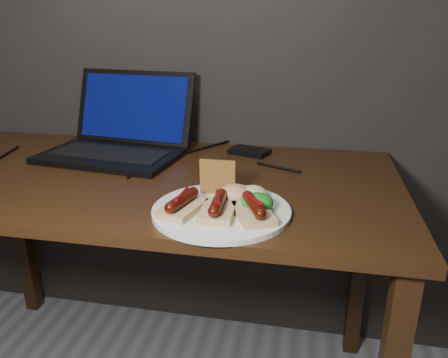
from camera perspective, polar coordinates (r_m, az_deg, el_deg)
desk at (r=1.26m, az=-10.38°, el=-3.18°), size 1.40×0.70×0.75m
laptop at (r=1.42m, az=-13.53°, el=5.36°), size 0.45×0.38×0.25m
hard_drive at (r=1.39m, az=3.35°, el=3.61°), size 0.14×0.11×0.02m
desk_cables at (r=1.36m, az=-9.69°, el=2.80°), size 0.94×0.44×0.01m
plate at (r=0.97m, az=-0.35°, el=-4.15°), size 0.40×0.40×0.01m
bread_sausage_left at (r=0.95m, az=-5.47°, el=-3.35°), size 0.10×0.13×0.04m
bread_sausage_center at (r=0.93m, az=-0.82°, el=-3.73°), size 0.07×0.12×0.04m
bread_sausage_right at (r=0.92m, az=3.88°, el=-4.02°), size 0.11×0.13×0.04m
crispbread at (r=1.03m, az=-0.85°, el=0.24°), size 0.09×0.01×0.08m
salad_greens at (r=0.95m, az=4.39°, el=-3.03°), size 0.07×0.07×0.04m
salsa_mound at (r=1.00m, az=1.45°, el=-1.87°), size 0.07×0.07×0.04m
coleslaw_mound at (r=1.00m, az=3.81°, el=-1.92°), size 0.06×0.06×0.04m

